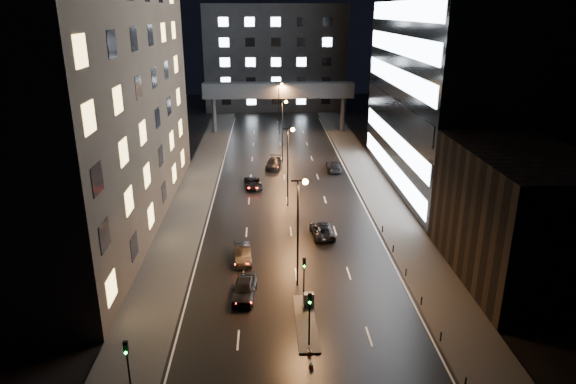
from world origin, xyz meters
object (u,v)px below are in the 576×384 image
object	(u,v)px
car_away_d	(274,163)
utility_cabinet	(309,300)
car_away_c	(253,183)
car_away_a	(244,289)
car_away_b	(243,254)
car_toward_b	(334,166)
car_toward_a	(322,230)

from	to	relation	value
car_away_d	utility_cabinet	bearing A→B (deg)	-78.93
car_away_c	car_away_a	bearing A→B (deg)	-98.20
car_away_b	car_toward_b	xyz separation A→B (m)	(12.94, 29.87, 0.00)
car_toward_a	car_away_d	bearing A→B (deg)	-84.39
utility_cabinet	car_toward_b	bearing A→B (deg)	76.78
car_away_c	car_away_d	distance (m)	9.95
car_away_c	car_toward_b	size ratio (longest dim) A/B	0.92
car_away_a	car_away_c	size ratio (longest dim) A/B	0.99
car_away_c	car_toward_b	bearing A→B (deg)	23.97
car_toward_b	utility_cabinet	world-z (taller)	car_toward_b
car_away_d	car_toward_a	distance (m)	26.56
car_away_c	car_toward_a	bearing A→B (deg)	-72.40
car_away_c	car_toward_a	world-z (taller)	car_toward_a
car_away_d	utility_cabinet	xyz separation A→B (m)	(2.20, -40.47, -0.01)
car_away_b	car_away_a	bearing A→B (deg)	-92.00
car_away_c	car_toward_b	distance (m)	14.49
car_away_b	car_away_c	bearing A→B (deg)	82.87
car_away_c	utility_cabinet	xyz separation A→B (m)	(5.23, -31.00, 0.09)
car_away_b	car_away_d	bearing A→B (deg)	77.89
car_away_a	car_toward_a	bearing A→B (deg)	62.43
car_away_d	car_toward_b	xyz separation A→B (m)	(9.29, -1.84, -0.02)
car_away_b	car_toward_a	world-z (taller)	car_away_b
car_toward_a	utility_cabinet	distance (m)	14.61
car_away_d	car_away_b	bearing A→B (deg)	-88.61
car_away_d	car_toward_b	distance (m)	9.47
car_away_b	car_away_d	world-z (taller)	car_away_d
car_away_a	car_away_c	distance (m)	29.11
car_away_d	car_toward_b	bearing A→B (deg)	-3.23
car_away_b	car_toward_a	distance (m)	10.19
car_away_a	car_away_d	xyz separation A→B (m)	(3.23, 38.58, -0.04)
car_away_c	car_toward_a	xyz separation A→B (m)	(7.90, -16.64, 0.02)
car_away_d	car_toward_a	bearing A→B (deg)	-71.47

